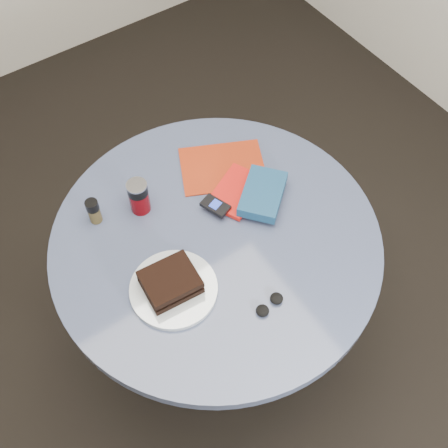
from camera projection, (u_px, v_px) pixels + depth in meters
ground at (218, 336)px, 2.31m from camera, size 4.00×4.00×0.00m
table at (216, 265)px, 1.82m from camera, size 1.00×1.00×0.75m
plate at (174, 289)px, 1.58m from camera, size 0.33×0.33×0.02m
sandwich at (170, 282)px, 1.55m from camera, size 0.16×0.14×0.05m
soda_can at (139, 197)px, 1.70m from camera, size 0.07×0.07×0.12m
pepper_grinder at (94, 211)px, 1.68m from camera, size 0.04×0.04×0.09m
magazine at (223, 167)px, 1.84m from camera, size 0.33×0.30×0.00m
red_book at (236, 191)px, 1.77m from camera, size 0.22×0.19×0.02m
novel at (263, 194)px, 1.73m from camera, size 0.22×0.21×0.04m
mp3_player at (215, 206)px, 1.72m from camera, size 0.07×0.10×0.02m
headphones at (270, 304)px, 1.55m from camera, size 0.10×0.05×0.02m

